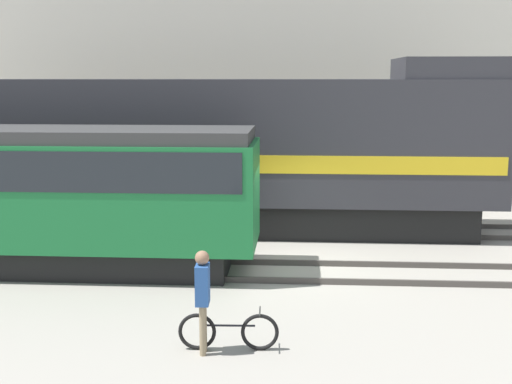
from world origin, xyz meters
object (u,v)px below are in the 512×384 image
at_px(freight_locomotive, 203,152).
at_px(bicycle, 229,332).
at_px(person, 203,291).
at_px(streetcar, 21,190).

xyz_separation_m(freight_locomotive, bicycle, (1.67, -8.73, -2.08)).
distance_m(freight_locomotive, person, 9.07).
height_order(streetcar, bicycle, streetcar).
bearing_deg(freight_locomotive, person, -81.96).
bearing_deg(streetcar, person, -42.05).
height_order(bicycle, person, person).
bearing_deg(freight_locomotive, bicycle, -79.18).
height_order(freight_locomotive, bicycle, freight_locomotive).
relative_size(freight_locomotive, person, 9.81).
xyz_separation_m(bicycle, person, (-0.41, -0.17, 0.77)).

